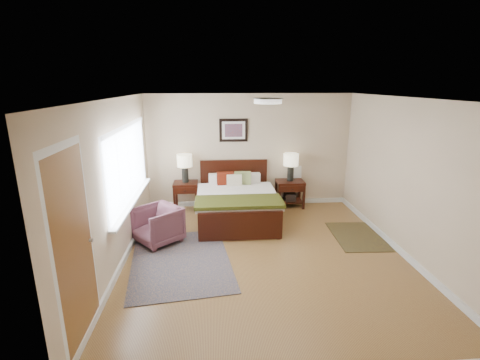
{
  "coord_description": "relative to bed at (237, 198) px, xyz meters",
  "views": [
    {
      "loc": [
        -0.81,
        -5.08,
        2.71
      ],
      "look_at": [
        -0.34,
        0.84,
        1.05
      ],
      "focal_mm": 26.0,
      "sensor_mm": 36.0,
      "label": 1
    }
  ],
  "objects": [
    {
      "name": "nightstand_right",
      "position": [
        1.25,
        0.71,
        -0.12
      ],
      "size": [
        0.61,
        0.46,
        0.6
      ],
      "color": "black",
      "rests_on": "ground"
    },
    {
      "name": "back_wall",
      "position": [
        0.35,
        0.95,
        0.77
      ],
      "size": [
        4.5,
        0.04,
        2.5
      ],
      "primitive_type": "cube",
      "color": "#C9B292",
      "rests_on": "ground"
    },
    {
      "name": "front_wall",
      "position": [
        0.35,
        -4.05,
        0.77
      ],
      "size": [
        4.5,
        0.04,
        2.5
      ],
      "primitive_type": "cube",
      "color": "#C9B292",
      "rests_on": "ground"
    },
    {
      "name": "rug_navy",
      "position": [
        2.15,
        -0.96,
        -0.48
      ],
      "size": [
        0.91,
        1.31,
        0.01
      ],
      "primitive_type": "cube",
      "rotation": [
        0.0,
        0.0,
        -0.05
      ],
      "color": "black",
      "rests_on": "ground"
    },
    {
      "name": "right_wall",
      "position": [
        2.6,
        -1.55,
        0.77
      ],
      "size": [
        0.04,
        5.0,
        2.5
      ],
      "primitive_type": "cube",
      "color": "#C9B292",
      "rests_on": "ground"
    },
    {
      "name": "ceiling",
      "position": [
        0.35,
        -1.55,
        2.02
      ],
      "size": [
        4.5,
        5.0,
        0.02
      ],
      "primitive_type": "cube",
      "color": "white",
      "rests_on": "back_wall"
    },
    {
      "name": "armchair",
      "position": [
        -1.45,
        -0.91,
        -0.16
      ],
      "size": [
        1.0,
        0.99,
        0.65
      ],
      "primitive_type": "imported",
      "rotation": [
        0.0,
        0.0,
        -0.85
      ],
      "color": "brown",
      "rests_on": "ground"
    },
    {
      "name": "lamp_right",
      "position": [
        1.25,
        0.72,
        0.55
      ],
      "size": [
        0.33,
        0.33,
        0.61
      ],
      "color": "black",
      "rests_on": "nightstand_right"
    },
    {
      "name": "nightstand_left",
      "position": [
        -1.07,
        0.7,
        0.02
      ],
      "size": [
        0.53,
        0.47,
        0.63
      ],
      "color": "black",
      "rests_on": "ground"
    },
    {
      "name": "rug_persian",
      "position": [
        -1.0,
        -1.64,
        -0.48
      ],
      "size": [
        1.76,
        2.3,
        0.01
      ],
      "primitive_type": "cube",
      "rotation": [
        0.0,
        0.0,
        0.13
      ],
      "color": "#0D1D43",
      "rests_on": "ground"
    },
    {
      "name": "left_wall",
      "position": [
        -1.9,
        -1.55,
        0.77
      ],
      "size": [
        0.04,
        5.0,
        2.5
      ],
      "primitive_type": "cube",
      "color": "#C9B292",
      "rests_on": "ground"
    },
    {
      "name": "ceil_fixture",
      "position": [
        0.35,
        -1.55,
        1.98
      ],
      "size": [
        0.44,
        0.44,
        0.08
      ],
      "color": "white",
      "rests_on": "ceiling"
    },
    {
      "name": "window",
      "position": [
        -1.85,
        -0.85,
        0.89
      ],
      "size": [
        0.11,
        2.72,
        1.32
      ],
      "color": "silver",
      "rests_on": "left_wall"
    },
    {
      "name": "wall_art",
      "position": [
        0.0,
        0.92,
        1.24
      ],
      "size": [
        0.62,
        0.05,
        0.5
      ],
      "color": "black",
      "rests_on": "back_wall"
    },
    {
      "name": "lamp_left",
      "position": [
        -1.07,
        0.72,
        0.57
      ],
      "size": [
        0.33,
        0.33,
        0.61
      ],
      "color": "black",
      "rests_on": "nightstand_left"
    },
    {
      "name": "floor",
      "position": [
        0.35,
        -1.55,
        -0.48
      ],
      "size": [
        5.0,
        5.0,
        0.0
      ],
      "primitive_type": "plane",
      "color": "olive",
      "rests_on": "ground"
    },
    {
      "name": "bed",
      "position": [
        0.0,
        0.0,
        0.0
      ],
      "size": [
        1.61,
        1.94,
        1.04
      ],
      "color": "black",
      "rests_on": "ground"
    },
    {
      "name": "door",
      "position": [
        -1.88,
        -3.3,
        0.59
      ],
      "size": [
        0.06,
        1.0,
        2.18
      ],
      "color": "silver",
      "rests_on": "ground"
    }
  ]
}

